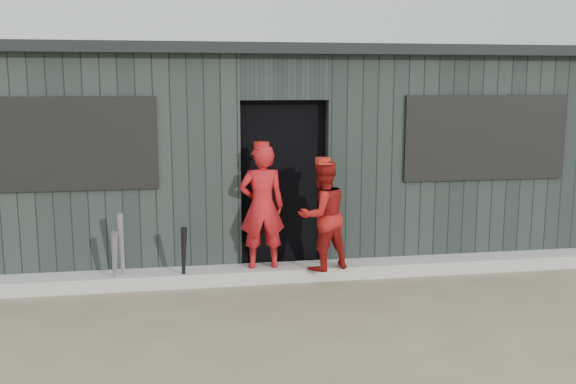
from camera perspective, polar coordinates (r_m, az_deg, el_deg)
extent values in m
plane|color=#71664E|center=(5.64, 3.14, -13.14)|extent=(80.00, 80.00, 0.00)
cube|color=#ADADA7|center=(7.30, -0.03, -7.15)|extent=(8.00, 0.36, 0.15)
cone|color=#9898A0|center=(7.05, -14.54, -5.10)|extent=(0.07, 0.22, 0.86)
cone|color=gray|center=(7.00, -15.16, -5.97)|extent=(0.13, 0.27, 0.68)
cone|color=black|center=(6.96, -9.26, -5.75)|extent=(0.09, 0.30, 0.70)
imported|color=#B5161A|center=(7.08, -2.33, -1.30)|extent=(0.51, 0.34, 1.38)
imported|color=maroon|center=(7.03, 3.09, -2.07)|extent=(0.71, 0.63, 1.22)
imported|color=#ADADAD|center=(7.85, 3.10, -2.33)|extent=(0.61, 0.47, 1.12)
cube|color=black|center=(8.71, -1.88, 3.14)|extent=(7.60, 2.70, 2.20)
cube|color=#2A322F|center=(7.31, -18.08, 1.83)|extent=(3.50, 0.20, 2.50)
cube|color=#272F2C|center=(8.00, 15.74, 2.57)|extent=(3.50, 0.20, 2.50)
cube|color=#262D2B|center=(7.27, -0.40, 10.16)|extent=(1.00, 0.20, 0.50)
cube|color=#282F2E|center=(10.00, 20.90, 3.64)|extent=(0.20, 3.00, 2.50)
cube|color=#29302F|center=(10.08, -2.96, 4.31)|extent=(8.00, 0.20, 2.50)
cube|color=black|center=(8.66, -1.93, 12.12)|extent=(8.30, 3.30, 0.12)
cube|color=black|center=(7.19, -19.53, 4.03)|extent=(2.00, 0.04, 1.00)
cube|color=black|center=(7.93, 17.19, 4.62)|extent=(2.00, 0.04, 1.00)
cube|color=black|center=(7.60, -1.75, 3.34)|extent=(0.18, 0.18, 0.88)
cube|color=black|center=(7.71, 0.23, 3.05)|extent=(0.23, 0.19, 0.90)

